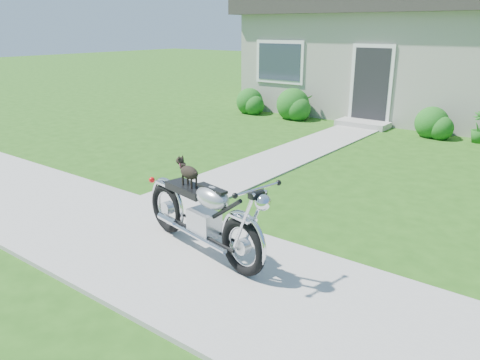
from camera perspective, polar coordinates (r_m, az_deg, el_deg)
name	(u,v)px	position (r m, az deg, el deg)	size (l,w,h in m)	color
ground	(187,260)	(5.68, -6.49, -9.67)	(80.00, 80.00, 0.00)	#235114
sidewalk	(187,259)	(5.67, -6.50, -9.49)	(24.00, 2.20, 0.04)	#9E9B93
walkway	(295,153)	(10.29, 6.72, 3.28)	(1.20, 8.00, 0.03)	#9E9B93
house	(462,44)	(15.98, 25.41, 14.79)	(12.60, 7.03, 4.50)	#A7A497
shrub_row	(436,121)	(12.67, 22.81, 6.65)	(11.21, 1.12, 1.12)	#1B5B18
potted_plant_left	(302,108)	(14.16, 7.53, 8.75)	(0.63, 0.55, 0.70)	#205917
potted_plant_right	(480,127)	(12.52, 27.22, 5.71)	(0.41, 0.41, 0.73)	#1E611A
motorcycle_with_dog	(204,214)	(5.55, -4.46, -4.18)	(2.20, 0.76, 1.10)	black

